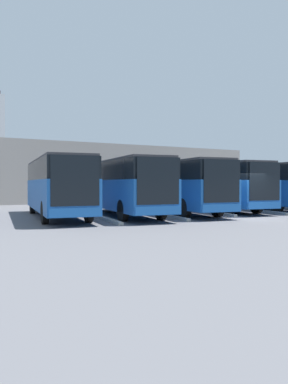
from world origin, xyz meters
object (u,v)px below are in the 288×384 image
object	(u,v)px
bus_0	(286,185)
bus_5	(57,185)
bus_1	(257,185)
bus_4	(122,185)
bus_2	(214,185)
bus_3	(175,185)

from	to	relation	value
bus_0	bus_5	distance (m)	18.70
bus_1	bus_5	distance (m)	14.97
bus_1	bus_4	size ratio (longest dim) A/B	1.00
bus_2	bus_4	bearing A→B (deg)	12.10
bus_0	bus_5	world-z (taller)	same
bus_3	bus_0	bearing A→B (deg)	-168.64
bus_0	bus_4	size ratio (longest dim) A/B	1.00
bus_2	bus_1	bearing A→B (deg)	-179.36
bus_5	bus_1	bearing A→B (deg)	-174.72
bus_1	bus_2	bearing A→B (deg)	0.64
bus_0	bus_3	bearing A→B (deg)	11.36
bus_3	bus_4	distance (m)	3.74
bus_0	bus_4	distance (m)	14.99
bus_3	bus_1	bearing A→B (deg)	-170.85
bus_0	bus_1	xyz separation A→B (m)	(3.74, 0.59, 0.00)
bus_4	bus_5	world-z (taller)	same
bus_1	bus_3	xyz separation A→B (m)	(7.48, 0.31, 0.00)
bus_3	bus_5	distance (m)	7.51
bus_5	bus_2	bearing A→B (deg)	-173.17
bus_0	bus_3	size ratio (longest dim) A/B	1.00
bus_0	bus_1	bearing A→B (deg)	15.75
bus_3	bus_4	size ratio (longest dim) A/B	1.00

